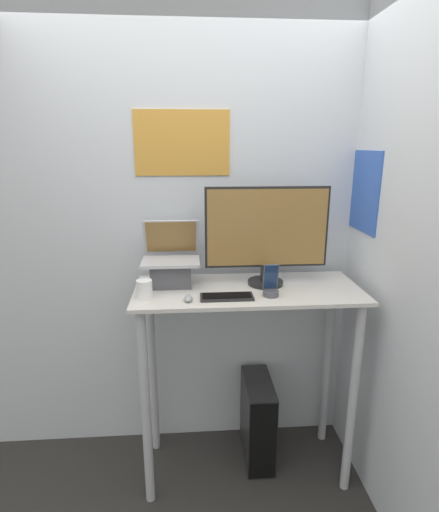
{
  "coord_description": "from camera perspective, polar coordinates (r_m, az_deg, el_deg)",
  "views": [
    {
      "loc": [
        -0.3,
        -1.72,
        1.87
      ],
      "look_at": [
        -0.15,
        0.25,
        1.32
      ],
      "focal_mm": 28.0,
      "sensor_mm": 36.0,
      "label": 1
    }
  ],
  "objects": [
    {
      "name": "wall_back",
      "position": [
        2.39,
        2.99,
        1.84
      ],
      "size": [
        6.0,
        0.06,
        2.6
      ],
      "color": "silver",
      "rests_on": "ground_plane"
    },
    {
      "name": "cell_phone",
      "position": [
        2.02,
        7.33,
        -4.46
      ],
      "size": [
        0.08,
        0.08,
        0.16
      ],
      "color": "#4C4C51",
      "rests_on": "desk"
    },
    {
      "name": "wall_side_right",
      "position": [
        2.06,
        24.39,
        -1.89
      ],
      "size": [
        0.06,
        6.0,
        2.6
      ],
      "color": "silver",
      "rests_on": "ground_plane"
    },
    {
      "name": "ground_plane",
      "position": [
        2.55,
        4.44,
        -31.5
      ],
      "size": [
        12.0,
        12.0,
        0.0
      ],
      "primitive_type": "plane",
      "color": "#2D2B28"
    },
    {
      "name": "keyboard",
      "position": [
        1.98,
        1.04,
        -5.84
      ],
      "size": [
        0.26,
        0.1,
        0.02
      ],
      "color": "black",
      "rests_on": "desk"
    },
    {
      "name": "mug",
      "position": [
        2.0,
        -10.67,
        -4.69
      ],
      "size": [
        0.08,
        0.08,
        0.09
      ],
      "color": "white",
      "rests_on": "desk"
    },
    {
      "name": "laptop",
      "position": [
        2.15,
        -6.94,
        -1.56
      ],
      "size": [
        0.3,
        0.26,
        0.34
      ],
      "color": "#4C4C51",
      "rests_on": "desk"
    },
    {
      "name": "computer_tower",
      "position": [
        2.63,
        5.46,
        -22.25
      ],
      "size": [
        0.16,
        0.39,
        0.52
      ],
      "color": "black",
      "rests_on": "ground_plane"
    },
    {
      "name": "desk",
      "position": [
        2.23,
        3.93,
        -11.29
      ],
      "size": [
        1.19,
        0.5,
        1.14
      ],
      "color": "beige",
      "rests_on": "ground_plane"
    },
    {
      "name": "mouse",
      "position": [
        1.95,
        -4.47,
        -6.05
      ],
      "size": [
        0.04,
        0.07,
        0.03
      ],
      "color": "#99999E",
      "rests_on": "desk"
    },
    {
      "name": "monitor",
      "position": [
        2.12,
        6.77,
        2.9
      ],
      "size": [
        0.65,
        0.19,
        0.53
      ],
      "color": "black",
      "rests_on": "desk"
    }
  ]
}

